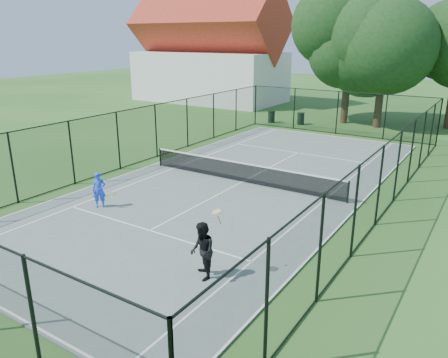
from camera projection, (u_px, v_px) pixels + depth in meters
The scene contains 11 objects.
ground at pixel (242, 183), 20.48m from camera, with size 120.00×120.00×0.00m, color #24591E.
tennis_court at pixel (242, 183), 20.47m from camera, with size 11.00×24.00×0.06m, color slate.
tennis_net at pixel (242, 171), 20.30m from camera, with size 10.08×0.08×0.95m.
fence at pixel (243, 152), 20.01m from camera, with size 13.10×26.10×3.00m.
tree_near_left at pixel (350, 47), 33.00m from camera, with size 7.18×7.18×9.36m.
tree_near_mid at pixel (385, 51), 31.38m from camera, with size 6.92×6.92×9.06m.
building at pixel (209, 53), 45.27m from camera, with size 15.30×8.15×11.87m.
trash_bin_left at pixel (271, 117), 34.77m from camera, with size 0.58×0.58×0.94m.
trash_bin_right at pixel (301, 119), 34.00m from camera, with size 0.58×0.58×0.92m.
player_blue at pixel (99, 190), 17.26m from camera, with size 0.89×0.61×1.43m.
player_black at pixel (202, 251), 12.11m from camera, with size 1.02×1.06×2.41m.
Camera 1 is at (9.79, -16.77, 6.57)m, focal length 35.00 mm.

